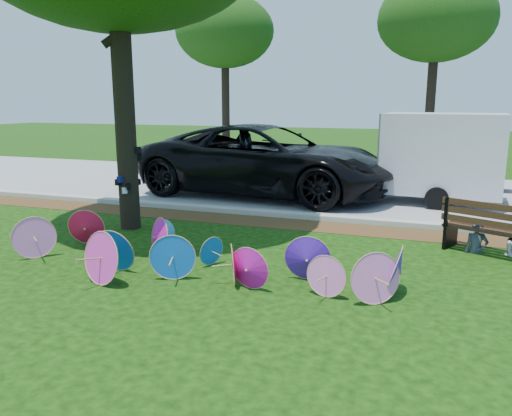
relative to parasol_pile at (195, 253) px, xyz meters
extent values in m
plane|color=black|center=(0.10, -0.72, -0.37)|extent=(90.00, 90.00, 0.00)
cube|color=#472D16|center=(0.10, 3.78, -0.36)|extent=(90.00, 1.00, 0.01)
cube|color=#B7B5AD|center=(0.10, 4.48, -0.31)|extent=(90.00, 0.30, 0.12)
cube|color=gray|center=(0.10, 8.63, -0.36)|extent=(90.00, 8.00, 0.01)
cylinder|color=black|center=(-2.74, 2.31, 2.29)|extent=(0.44, 0.44, 5.32)
cone|color=#501DC2|center=(1.79, 0.30, 0.00)|extent=(0.76, 0.29, 0.75)
cone|color=#FB76D1|center=(2.21, -0.18, -0.05)|extent=(0.64, 0.28, 0.63)
cone|color=#501DC2|center=(3.16, 0.19, 0.02)|extent=(0.34, 0.79, 0.78)
cone|color=#CB109F|center=(-1.07, 0.63, 0.00)|extent=(0.72, 0.63, 0.74)
cone|color=#4EAAE2|center=(-1.20, 1.16, -0.08)|extent=(0.35, 0.60, 0.57)
cone|color=red|center=(-2.79, 0.83, 0.00)|extent=(0.76, 0.47, 0.73)
cone|color=#FB76D1|center=(-3.15, -0.13, 0.02)|extent=(0.62, 0.69, 0.78)
cone|color=blue|center=(0.02, 0.54, -0.11)|extent=(0.35, 0.53, 0.52)
cone|color=#FB76D1|center=(2.87, -0.20, 0.01)|extent=(0.74, 0.57, 0.76)
cone|color=blue|center=(-0.24, -0.29, 0.01)|extent=(0.73, 0.37, 0.75)
cone|color=#E834B5|center=(-1.17, -0.80, 0.06)|extent=(0.89, 0.53, 0.85)
cone|color=#CB109F|center=(1.05, -0.36, -0.03)|extent=(0.69, 0.31, 0.68)
cone|color=blue|center=(-1.31, -0.28, 0.01)|extent=(0.76, 0.28, 0.77)
cone|color=red|center=(0.78, -0.17, -0.05)|extent=(0.39, 0.64, 0.65)
imported|color=black|center=(-1.12, 7.08, 0.68)|extent=(7.81, 4.13, 2.09)
cube|color=silver|center=(3.79, 7.52, 1.01)|extent=(3.20, 2.15, 2.75)
imported|color=#3E4554|center=(4.43, 2.84, 0.21)|extent=(0.46, 0.34, 1.16)
cylinder|color=black|center=(-5.57, 14.63, 2.13)|extent=(0.36, 0.36, 5.00)
ellipsoid|color=#0F360C|center=(-5.57, 14.63, 5.43)|extent=(4.40, 4.40, 3.20)
cylinder|color=black|center=(3.34, 14.06, 2.13)|extent=(0.36, 0.36, 5.00)
ellipsoid|color=#0F360C|center=(3.34, 14.06, 5.43)|extent=(4.40, 4.40, 3.20)
camera|label=1|loc=(3.50, -6.98, 2.43)|focal=35.00mm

